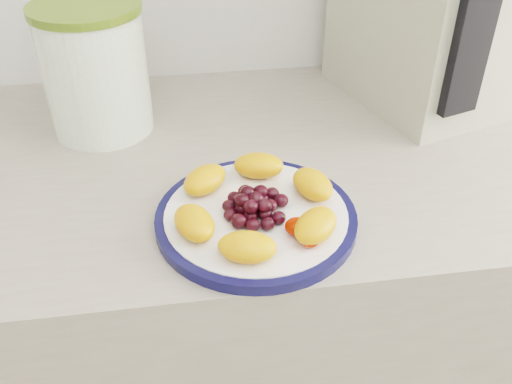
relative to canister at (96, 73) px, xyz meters
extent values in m
cube|color=#A19586|center=(0.32, -0.11, -0.55)|extent=(3.50, 0.60, 0.90)
cube|color=#967550|center=(0.32, -0.11, -0.58)|extent=(3.48, 0.58, 0.84)
cylinder|color=#0E113E|center=(0.21, -0.29, -0.09)|extent=(0.26, 0.26, 0.01)
cylinder|color=white|center=(0.21, -0.29, -0.09)|extent=(0.24, 0.24, 0.02)
cylinder|color=#3F6F21|center=(0.00, 0.00, 0.00)|extent=(0.20, 0.20, 0.19)
cylinder|color=#5A7023|center=(0.00, 0.00, 0.10)|extent=(0.21, 0.21, 0.01)
cube|color=black|center=(0.54, -0.12, 0.09)|extent=(0.07, 0.04, 0.27)
ellipsoid|color=orange|center=(0.29, -0.26, -0.06)|extent=(0.07, 0.08, 0.03)
ellipsoid|color=orange|center=(0.23, -0.20, -0.06)|extent=(0.08, 0.06, 0.03)
ellipsoid|color=orange|center=(0.15, -0.23, -0.06)|extent=(0.08, 0.08, 0.03)
ellipsoid|color=orange|center=(0.13, -0.31, -0.06)|extent=(0.07, 0.08, 0.03)
ellipsoid|color=orange|center=(0.19, -0.37, -0.06)|extent=(0.08, 0.06, 0.03)
ellipsoid|color=orange|center=(0.27, -0.34, -0.06)|extent=(0.08, 0.08, 0.03)
ellipsoid|color=black|center=(0.21, -0.29, -0.07)|extent=(0.02, 0.02, 0.02)
ellipsoid|color=black|center=(0.23, -0.29, -0.07)|extent=(0.02, 0.02, 0.02)
ellipsoid|color=black|center=(0.22, -0.27, -0.07)|extent=(0.02, 0.02, 0.02)
ellipsoid|color=black|center=(0.20, -0.27, -0.07)|extent=(0.02, 0.02, 0.02)
ellipsoid|color=black|center=(0.19, -0.29, -0.07)|extent=(0.02, 0.02, 0.02)
ellipsoid|color=black|center=(0.20, -0.30, -0.07)|extent=(0.02, 0.02, 0.02)
ellipsoid|color=black|center=(0.22, -0.30, -0.07)|extent=(0.02, 0.02, 0.02)
ellipsoid|color=black|center=(0.24, -0.28, -0.07)|extent=(0.02, 0.02, 0.02)
ellipsoid|color=black|center=(0.23, -0.26, -0.07)|extent=(0.02, 0.02, 0.02)
ellipsoid|color=black|center=(0.22, -0.25, -0.07)|extent=(0.02, 0.02, 0.02)
ellipsoid|color=black|center=(0.20, -0.25, -0.07)|extent=(0.02, 0.02, 0.02)
ellipsoid|color=black|center=(0.18, -0.26, -0.07)|extent=(0.02, 0.02, 0.02)
ellipsoid|color=black|center=(0.18, -0.28, -0.07)|extent=(0.02, 0.02, 0.02)
ellipsoid|color=black|center=(0.18, -0.29, -0.07)|extent=(0.02, 0.02, 0.02)
ellipsoid|color=black|center=(0.18, -0.31, -0.07)|extent=(0.02, 0.02, 0.02)
ellipsoid|color=black|center=(0.20, -0.32, -0.07)|extent=(0.02, 0.02, 0.02)
ellipsoid|color=black|center=(0.22, -0.32, -0.07)|extent=(0.02, 0.02, 0.02)
ellipsoid|color=black|center=(0.23, -0.31, -0.07)|extent=(0.02, 0.02, 0.02)
ellipsoid|color=black|center=(0.21, -0.29, -0.06)|extent=(0.02, 0.02, 0.02)
ellipsoid|color=black|center=(0.22, -0.27, -0.06)|extent=(0.02, 0.02, 0.02)
ellipsoid|color=black|center=(0.20, -0.27, -0.06)|extent=(0.02, 0.02, 0.02)
ellipsoid|color=black|center=(0.19, -0.29, -0.06)|extent=(0.02, 0.02, 0.02)
ellipsoid|color=black|center=(0.20, -0.30, -0.06)|extent=(0.02, 0.02, 0.02)
ellipsoid|color=black|center=(0.22, -0.30, -0.06)|extent=(0.02, 0.02, 0.02)
ellipsoid|color=red|center=(0.25, -0.33, -0.07)|extent=(0.03, 0.03, 0.02)
ellipsoid|color=red|center=(0.28, -0.33, -0.07)|extent=(0.04, 0.03, 0.02)
ellipsoid|color=red|center=(0.26, -0.36, -0.07)|extent=(0.04, 0.04, 0.02)
camera|label=1|loc=(0.12, -0.85, 0.37)|focal=40.00mm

